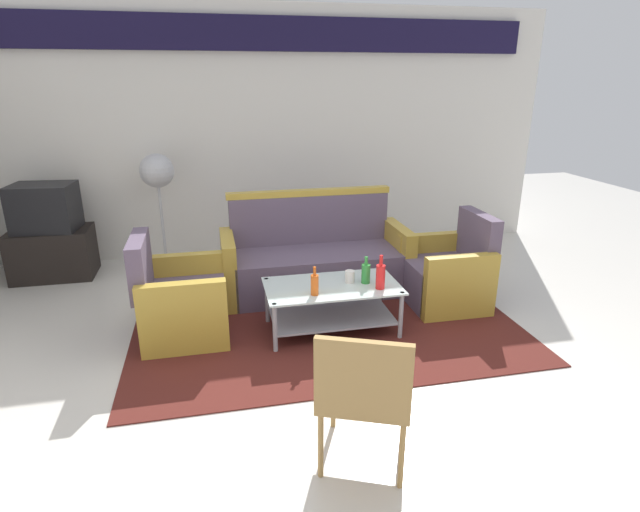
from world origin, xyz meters
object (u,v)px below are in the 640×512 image
object	(u,v)px
couch	(315,261)
bottle_orange	(315,284)
bottle_green	(366,273)
bottle_red	(380,276)
wicker_chair	(365,388)
television	(45,207)
cup	(350,277)
tv_stand	(53,253)
armchair_left	(180,303)
pedestal_fan	(158,178)
coffee_table	(332,301)
armchair_right	(447,275)

from	to	relation	value
couch	bottle_orange	xyz separation A→B (m)	(-0.22, -1.02, 0.18)
bottle_green	bottle_red	bearing A→B (deg)	-60.15
wicker_chair	bottle_green	bearing A→B (deg)	95.40
couch	bottle_red	xyz separation A→B (m)	(0.32, -1.01, 0.20)
bottle_orange	television	distance (m)	3.14
couch	cup	bearing A→B (deg)	98.00
bottle_orange	tv_stand	size ratio (longest dim) A/B	0.29
cup	bottle_orange	bearing A→B (deg)	-150.47
armchair_left	wicker_chair	size ratio (longest dim) A/B	1.01
bottle_green	pedestal_fan	world-z (taller)	pedestal_fan
bottle_orange	cup	bearing A→B (deg)	29.53
bottle_orange	couch	bearing A→B (deg)	78.12
bottle_orange	bottle_green	size ratio (longest dim) A/B	1.01
coffee_table	pedestal_fan	distance (m)	2.49
couch	bottle_red	size ratio (longest dim) A/B	6.37
pedestal_fan	tv_stand	bearing A→B (deg)	-177.48
armchair_right	wicker_chair	bearing A→B (deg)	144.09
armchair_right	coffee_table	world-z (taller)	armchair_right
wicker_chair	pedestal_fan	bearing A→B (deg)	132.71
tv_stand	armchair_right	bearing A→B (deg)	-21.89
couch	coffee_table	world-z (taller)	couch
couch	bottle_green	xyz separation A→B (m)	(0.25, -0.88, 0.18)
armchair_left	bottle_orange	distance (m)	1.12
coffee_table	pedestal_fan	size ratio (longest dim) A/B	0.87
armchair_left	tv_stand	bearing A→B (deg)	-140.26
armchair_left	tv_stand	distance (m)	2.14
bottle_green	armchair_left	bearing A→B (deg)	172.58
armchair_left	coffee_table	size ratio (longest dim) A/B	0.77
bottle_red	pedestal_fan	xyz separation A→B (m)	(-1.82, 2.02, 0.50)
television	armchair_left	bearing A→B (deg)	135.79
couch	bottle_orange	world-z (taller)	couch
armchair_left	bottle_red	size ratio (longest dim) A/B	3.00
coffee_table	television	bearing A→B (deg)	144.87
armchair_left	cup	size ratio (longest dim) A/B	8.50
armchair_left	bottle_green	size ratio (longest dim) A/B	3.71
bottle_orange	coffee_table	bearing A→B (deg)	41.32
armchair_right	television	size ratio (longest dim) A/B	1.33
armchair_right	tv_stand	bearing A→B (deg)	68.48
tv_stand	wicker_chair	bearing A→B (deg)	-54.90
armchair_right	tv_stand	xyz separation A→B (m)	(-3.78, 1.52, -0.03)
armchair_right	wicker_chair	size ratio (longest dim) A/B	1.01
coffee_table	television	world-z (taller)	television
armchair_left	armchair_right	size ratio (longest dim) A/B	1.00
coffee_table	tv_stand	bearing A→B (deg)	144.91
cup	pedestal_fan	bearing A→B (deg)	131.39
coffee_table	pedestal_fan	bearing A→B (deg)	127.94
armchair_right	bottle_orange	distance (m)	1.45
coffee_table	cup	bearing A→B (deg)	12.38
bottle_green	television	size ratio (longest dim) A/B	0.36
bottle_orange	cup	size ratio (longest dim) A/B	2.32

